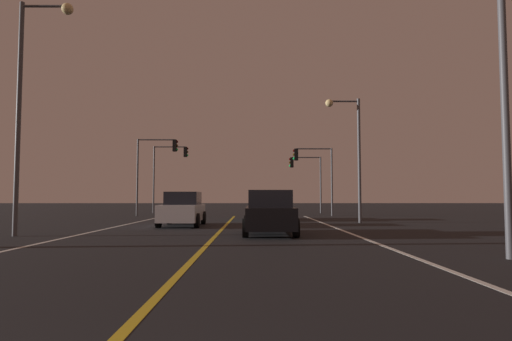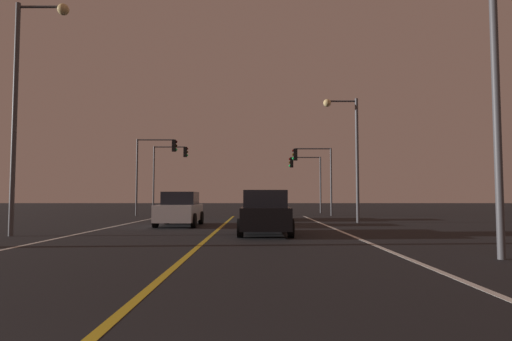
{
  "view_description": "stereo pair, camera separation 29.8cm",
  "coord_description": "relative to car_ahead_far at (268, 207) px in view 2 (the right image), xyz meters",
  "views": [
    {
      "loc": [
        1.39,
        -0.75,
        1.45
      ],
      "look_at": [
        1.59,
        27.91,
        3.18
      ],
      "focal_mm": 30.63,
      "sensor_mm": 36.0,
      "label": 1
    },
    {
      "loc": [
        1.68,
        -0.75,
        1.45
      ],
      "look_at": [
        1.59,
        27.91,
        3.18
      ],
      "focal_mm": 30.63,
      "sensor_mm": 36.0,
      "label": 2
    }
  ],
  "objects": [
    {
      "name": "car_lead_same_lane",
      "position": [
        -0.3,
        -10.61,
        0.0
      ],
      "size": [
        2.02,
        4.3,
        1.7
      ],
      "rotation": [
        0.0,
        0.0,
        1.57
      ],
      "color": "black",
      "rests_on": "ground"
    },
    {
      "name": "street_lamp_left_mid",
      "position": [
        -9.29,
        -11.3,
        4.7
      ],
      "size": [
        2.03,
        0.44,
        8.83
      ],
      "color": "#4C4C51",
      "rests_on": "ground"
    },
    {
      "name": "traffic_light_far_left",
      "position": [
        -8.35,
        11.26,
        3.56
      ],
      "size": [
        3.12,
        0.36,
        5.95
      ],
      "color": "#4C4C51",
      "rests_on": "ground"
    },
    {
      "name": "street_lamp_right_near",
      "position": [
        4.49,
        -17.3,
        4.69
      ],
      "size": [
        2.61,
        0.44,
        8.73
      ],
      "rotation": [
        0.0,
        0.0,
        3.14
      ],
      "color": "#4C4C51",
      "rests_on": "ground"
    },
    {
      "name": "street_lamp_right_far",
      "position": [
        4.59,
        -3.06,
        3.7
      ],
      "size": [
        1.97,
        0.44,
        7.02
      ],
      "rotation": [
        0.0,
        0.0,
        3.14
      ],
      "color": "#4C4C51",
      "rests_on": "ground"
    },
    {
      "name": "traffic_light_near_left",
      "position": [
        -8.33,
        5.76,
        3.51
      ],
      "size": [
        3.15,
        0.36,
        5.87
      ],
      "color": "#4C4C51",
      "rests_on": "ground"
    },
    {
      "name": "car_oncoming",
      "position": [
        -4.46,
        -5.56,
        0.0
      ],
      "size": [
        2.02,
        4.3,
        1.7
      ],
      "rotation": [
        0.0,
        0.0,
        -1.57
      ],
      "color": "black",
      "rests_on": "ground"
    },
    {
      "name": "lane_edge_left",
      "position": [
        -7.58,
        -13.75,
        -0.82
      ],
      "size": [
        0.16,
        38.03,
        0.01
      ],
      "primitive_type": "cube",
      "color": "silver",
      "rests_on": "ground"
    },
    {
      "name": "car_ahead_far",
      "position": [
        0.0,
        0.0,
        0.0
      ],
      "size": [
        2.02,
        4.3,
        1.7
      ],
      "rotation": [
        0.0,
        0.0,
        1.57
      ],
      "color": "black",
      "rests_on": "ground"
    },
    {
      "name": "lane_center_divider",
      "position": [
        -2.32,
        -13.75,
        -0.82
      ],
      "size": [
        0.16,
        38.03,
        0.01
      ],
      "primitive_type": "cube",
      "color": "gold",
      "rests_on": "ground"
    },
    {
      "name": "traffic_light_far_right",
      "position": [
        3.72,
        11.26,
        2.91
      ],
      "size": [
        2.89,
        0.36,
        5.02
      ],
      "rotation": [
        0.0,
        0.0,
        3.14
      ],
      "color": "#4C4C51",
      "rests_on": "ground"
    },
    {
      "name": "lane_edge_right",
      "position": [
        2.93,
        -13.75,
        -0.82
      ],
      "size": [
        0.16,
        38.03,
        0.01
      ],
      "primitive_type": "cube",
      "color": "silver",
      "rests_on": "ground"
    },
    {
      "name": "traffic_light_near_right",
      "position": [
        3.66,
        5.76,
        3.04
      ],
      "size": [
        3.05,
        0.36,
        5.19
      ],
      "rotation": [
        0.0,
        0.0,
        3.14
      ],
      "color": "#4C4C51",
      "rests_on": "ground"
    }
  ]
}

